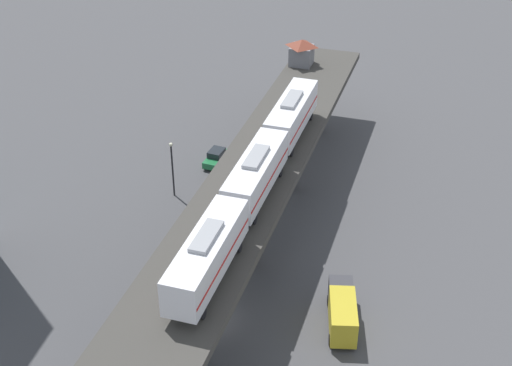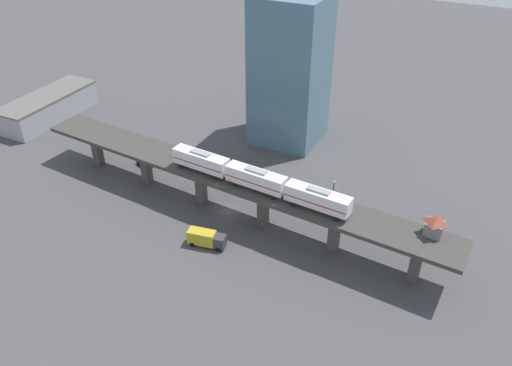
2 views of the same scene
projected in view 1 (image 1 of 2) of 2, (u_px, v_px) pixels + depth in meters
name	position (u px, v px, depth m)	size (l,w,h in m)	color
ground_plane	(216.00, 319.00, 65.23)	(400.00, 400.00, 0.00)	#424244
elevated_viaduct	(215.00, 252.00, 61.36)	(15.70, 92.38, 8.89)	#393733
subway_train	(256.00, 173.00, 65.03)	(5.78, 37.30, 4.45)	silver
signal_hut	(302.00, 51.00, 92.26)	(3.47, 3.47, 3.40)	slate
street_car_blue	(129.00, 321.00, 63.61)	(2.29, 4.56, 1.89)	#233D93
street_car_green	(216.00, 157.00, 88.49)	(2.46, 4.62, 1.89)	#1E6638
delivery_truck	(342.00, 311.00, 63.62)	(3.45, 7.48, 3.20)	#333338
street_lamp	(172.00, 165.00, 80.70)	(0.44, 0.44, 6.94)	black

